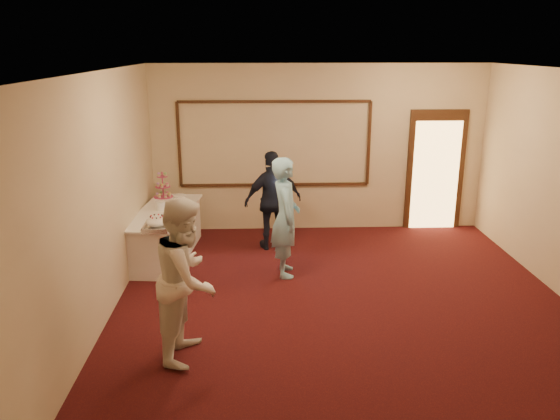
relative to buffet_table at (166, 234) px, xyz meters
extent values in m
plane|color=black|center=(2.60, -2.15, -0.39)|extent=(7.00, 7.00, 0.00)
cube|color=beige|center=(2.60, 1.35, 1.11)|extent=(6.00, 0.04, 3.00)
cube|color=beige|center=(2.60, -5.65, 1.11)|extent=(6.00, 0.04, 3.00)
cube|color=beige|center=(-0.40, -2.15, 1.11)|extent=(0.04, 7.00, 3.00)
cube|color=white|center=(2.60, -2.15, 2.61)|extent=(6.00, 7.00, 0.04)
cube|color=#381910|center=(1.80, 1.32, 0.46)|extent=(3.40, 0.04, 0.05)
cube|color=#381910|center=(1.80, 1.32, 1.96)|extent=(3.40, 0.04, 0.05)
cube|color=#381910|center=(0.10, 1.32, 1.21)|extent=(0.05, 0.04, 1.50)
cube|color=#381910|center=(3.50, 1.32, 1.21)|extent=(0.05, 0.04, 1.50)
cube|color=#381910|center=(4.75, 1.31, 0.71)|extent=(1.05, 0.06, 2.20)
cube|color=#FFBF66|center=(4.75, 1.28, 0.61)|extent=(0.85, 0.02, 2.00)
cube|color=white|center=(0.00, 0.00, -0.02)|extent=(0.92, 2.04, 0.74)
cube|color=white|center=(0.00, 0.00, 0.37)|extent=(1.02, 2.16, 0.03)
cube|color=#B4B8BB|center=(0.05, -0.89, 0.40)|extent=(0.36, 0.46, 0.04)
ellipsoid|color=silver|center=(0.05, -0.89, 0.49)|extent=(0.30, 0.30, 0.14)
cube|color=silver|center=(0.15, -0.75, 0.43)|extent=(0.16, 0.31, 0.01)
cylinder|color=#C63D74|center=(-0.15, 0.84, 0.61)|extent=(0.02, 0.02, 0.45)
cylinder|color=#C63D74|center=(-0.15, 0.84, 0.39)|extent=(0.34, 0.34, 0.01)
cylinder|color=#C63D74|center=(-0.15, 0.84, 0.57)|extent=(0.26, 0.26, 0.01)
cylinder|color=#C63D74|center=(-0.15, 0.84, 0.75)|extent=(0.18, 0.18, 0.01)
cylinder|color=white|center=(-0.05, 0.06, 0.45)|extent=(0.16, 0.16, 0.14)
cylinder|color=white|center=(-0.05, 0.06, 0.52)|extent=(0.17, 0.17, 0.01)
cylinder|color=white|center=(0.20, 0.34, 0.46)|extent=(0.19, 0.19, 0.16)
cylinder|color=white|center=(0.20, 0.34, 0.55)|extent=(0.20, 0.20, 0.01)
cylinder|color=white|center=(0.21, -0.25, 0.39)|extent=(0.29, 0.29, 0.01)
cylinder|color=brown|center=(0.21, -0.25, 0.42)|extent=(0.24, 0.24, 0.05)
imported|color=#87C8E6|center=(1.89, -0.79, 0.50)|extent=(0.45, 0.67, 1.78)
imported|color=white|center=(0.72, -2.95, 0.51)|extent=(0.81, 0.97, 1.79)
imported|color=black|center=(1.74, 0.33, 0.44)|extent=(1.04, 0.65, 1.66)
cube|color=white|center=(1.88, 0.08, 0.87)|extent=(0.07, 0.05, 0.05)
camera|label=1|loc=(1.49, -8.35, 2.89)|focal=35.00mm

